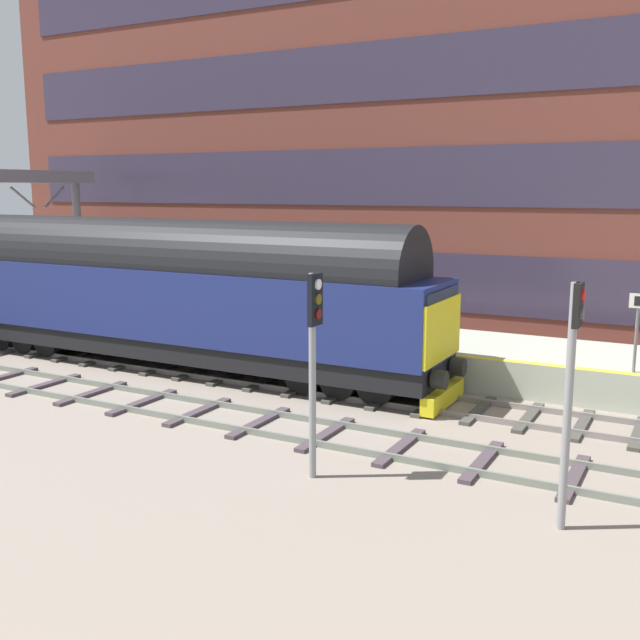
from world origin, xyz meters
The scene contains 10 objects.
ground_plane centered at (0.00, 0.00, 0.00)m, with size 140.00×140.00×0.00m, color gray.
track_main centered at (0.00, 0.00, 0.05)m, with size 2.50×60.00×0.15m.
track_adjacent_west centered at (-3.46, 0.00, 0.06)m, with size 2.50×60.00×0.15m.
station_platform centered at (3.60, 0.00, 0.50)m, with size 4.00×44.00×1.01m.
station_building centered at (11.03, 4.01, 9.70)m, with size 4.99×34.42×19.40m.
diesel_locomotive centered at (0.00, 5.27, 2.48)m, with size 2.74×17.68×4.68m.
signal_post_near centered at (-5.73, -7.45, 2.60)m, with size 0.44×0.22×4.14m.
signal_post_mid centered at (-5.73, -2.74, 2.61)m, with size 0.44×0.22×4.03m.
platform_number_sign centered at (1.97, -7.76, 2.33)m, with size 0.10×0.44×2.00m.
waiting_passenger centered at (3.97, 3.45, 1.99)m, with size 0.42×0.50×1.64m.
Camera 1 is at (-17.79, -9.33, 5.60)m, focal length 41.51 mm.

